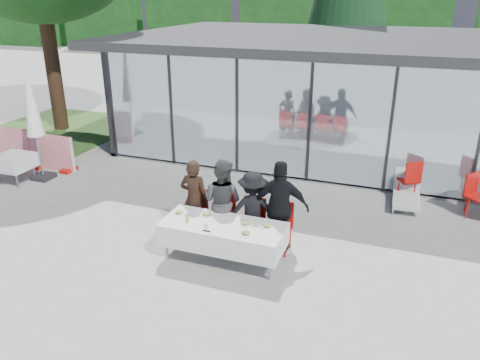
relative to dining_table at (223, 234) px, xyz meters
The scene contains 26 objects.
ground 0.74m from the dining_table, 145.04° to the left, with size 90.00×90.00×0.00m, color #999791.
pavilion 8.75m from the dining_table, 79.38° to the left, with size 14.80×8.80×3.44m.
treeline 28.44m from the dining_table, 94.89° to the left, with size 62.50×2.00×4.40m.
dining_table is the anchor object (origin of this frame).
diner_a 1.17m from the dining_table, 142.47° to the left, with size 0.60×0.60×1.64m, color black.
diner_chair_a 1.17m from the dining_table, 140.12° to the left, with size 0.44×0.44×0.97m.
diner_b 0.82m from the dining_table, 112.91° to the left, with size 0.84×0.84×1.72m, color #434343.
diner_chair_b 0.80m from the dining_table, 111.23° to the left, with size 0.44×0.44×0.97m.
diner_c 0.80m from the dining_table, 64.29° to the left, with size 1.00×1.00×1.55m, color black.
diner_chair_c 0.82m from the dining_table, 66.13° to the left, with size 0.44×0.44×0.97m.
diner_d 1.18m from the dining_table, 38.07° to the left, with size 1.07×1.07×1.83m, color black.
diner_chair_d 1.16m from the dining_table, 40.43° to the left, with size 0.44×0.44×0.97m.
plate_a 0.97m from the dining_table, behind, with size 0.24×0.24×0.07m.
plate_b 0.52m from the dining_table, 154.98° to the left, with size 0.24×0.24×0.07m.
plate_c 0.47m from the dining_table, 15.01° to the left, with size 0.24×0.24×0.07m.
plate_d 0.84m from the dining_table, 10.27° to the left, with size 0.24×0.24×0.07m.
plate_extra 0.62m from the dining_table, 24.73° to the right, with size 0.24×0.24×0.07m.
juice_bottle 0.73m from the dining_table, 169.90° to the right, with size 0.06×0.06×0.14m, color #7FAA47.
drinking_glasses 0.43m from the dining_table, 129.96° to the right, with size 0.07×0.07×0.10m.
folded_eyeglasses 0.46m from the dining_table, 114.96° to the right, with size 0.14×0.03×0.01m, color black.
spare_table_left 6.76m from the dining_table, 165.47° to the left, with size 0.86×0.86×0.74m.
spare_chair_a 5.82m from the dining_table, 39.24° to the left, with size 0.62×0.62×0.97m.
spare_chair_b 5.18m from the dining_table, 52.56° to the left, with size 0.61×0.61×0.97m.
market_umbrella 6.57m from the dining_table, 160.80° to the left, with size 0.50×0.50×3.00m.
lounger 4.96m from the dining_table, 51.08° to the left, with size 0.65×1.35×0.72m.
grass_patch 10.93m from the dining_table, 144.79° to the left, with size 5.00×5.00×0.02m, color #385926.
Camera 1 is at (3.31, -7.29, 4.69)m, focal length 35.00 mm.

